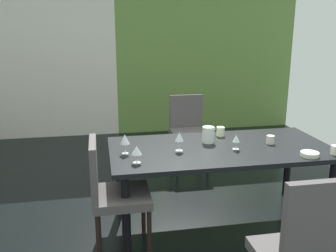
% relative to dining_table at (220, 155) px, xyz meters
% --- Properties ---
extents(ground_plane, '(5.94, 6.36, 0.02)m').
position_rel_dining_table_xyz_m(ground_plane, '(-0.70, -0.02, -0.65)').
color(ground_plane, black).
extents(back_panel_interior, '(2.93, 0.10, 2.70)m').
position_rel_dining_table_xyz_m(back_panel_interior, '(-2.21, 3.11, 0.71)').
color(back_panel_interior, silver).
rests_on(back_panel_interior, ground_plane).
extents(garden_window_panel, '(3.01, 0.10, 2.70)m').
position_rel_dining_table_xyz_m(garden_window_panel, '(0.77, 3.11, 0.71)').
color(garden_window_panel, olive).
rests_on(garden_window_panel, ground_plane).
extents(dining_table, '(1.95, 0.96, 0.72)m').
position_rel_dining_table_xyz_m(dining_table, '(0.00, 0.00, 0.00)').
color(dining_table, black).
rests_on(dining_table, ground_plane).
extents(chair_left_near, '(0.45, 0.44, 0.93)m').
position_rel_dining_table_xyz_m(chair_left_near, '(-0.98, -0.31, -0.11)').
color(chair_left_near, '#504B4D').
rests_on(chair_left_near, ground_plane).
extents(chair_head_far, '(0.44, 0.45, 0.91)m').
position_rel_dining_table_xyz_m(chair_head_far, '(0.04, 1.37, -0.12)').
color(chair_head_far, '#504B4D').
rests_on(chair_head_far, ground_plane).
extents(chair_head_near, '(0.44, 0.44, 1.03)m').
position_rel_dining_table_xyz_m(chair_head_near, '(0.03, -1.38, -0.08)').
color(chair_head_near, '#504B4D').
rests_on(chair_head_near, ground_plane).
extents(wine_glass_south, '(0.08, 0.08, 0.17)m').
position_rel_dining_table_xyz_m(wine_glass_south, '(-0.84, -0.03, 0.20)').
color(wine_glass_south, silver).
rests_on(wine_glass_south, dining_table).
extents(wine_glass_west, '(0.08, 0.08, 0.14)m').
position_rel_dining_table_xyz_m(wine_glass_west, '(-0.77, -0.26, 0.17)').
color(wine_glass_west, silver).
rests_on(wine_glass_west, dining_table).
extents(wine_glass_north, '(0.06, 0.06, 0.13)m').
position_rel_dining_table_xyz_m(wine_glass_north, '(0.11, -0.09, 0.17)').
color(wine_glass_north, silver).
rests_on(wine_glass_north, dining_table).
extents(wine_glass_east, '(0.07, 0.07, 0.17)m').
position_rel_dining_table_xyz_m(wine_glass_east, '(-0.38, -0.04, 0.19)').
color(wine_glass_east, silver).
rests_on(wine_glass_east, dining_table).
extents(serving_bowl_rear, '(0.15, 0.15, 0.04)m').
position_rel_dining_table_xyz_m(serving_bowl_rear, '(0.64, -0.37, 0.09)').
color(serving_bowl_rear, silver).
rests_on(serving_bowl_rear, dining_table).
extents(cup_front, '(0.08, 0.08, 0.08)m').
position_rel_dining_table_xyz_m(cup_front, '(0.87, -0.36, 0.11)').
color(cup_front, white).
rests_on(cup_front, dining_table).
extents(cup_near_shelf, '(0.08, 0.08, 0.09)m').
position_rel_dining_table_xyz_m(cup_near_shelf, '(0.10, 0.33, 0.12)').
color(cup_near_shelf, '#EFF1CA').
rests_on(cup_near_shelf, dining_table).
extents(cup_left, '(0.07, 0.07, 0.07)m').
position_rel_dining_table_xyz_m(cup_left, '(0.47, 0.01, 0.11)').
color(cup_left, silver).
rests_on(cup_left, dining_table).
extents(pitcher_near_window, '(0.13, 0.11, 0.15)m').
position_rel_dining_table_xyz_m(pitcher_near_window, '(-0.07, 0.15, 0.15)').
color(pitcher_near_window, white).
rests_on(pitcher_near_window, dining_table).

